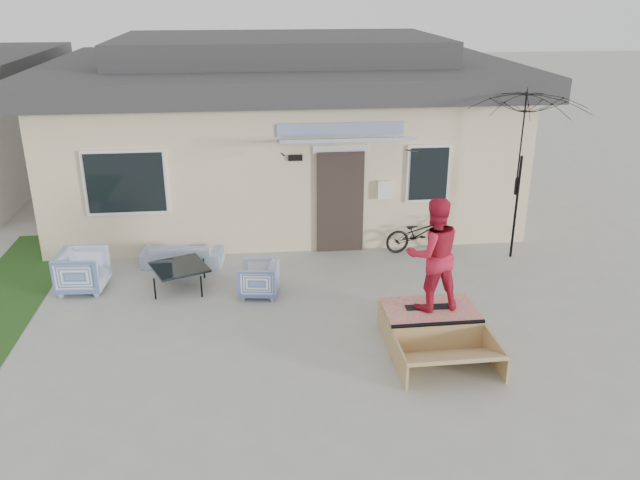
{
  "coord_description": "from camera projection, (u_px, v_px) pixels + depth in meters",
  "views": [
    {
      "loc": [
        -0.76,
        -8.01,
        5.19
      ],
      "look_at": [
        0.3,
        1.8,
        1.3
      ],
      "focal_mm": 36.6,
      "sensor_mm": 36.0,
      "label": 1
    }
  ],
  "objects": [
    {
      "name": "skateboard",
      "position": [
        430.0,
        306.0,
        10.15
      ],
      "size": [
        0.76,
        0.2,
        0.05
      ],
      "primitive_type": "cube",
      "rotation": [
        0.0,
        0.0,
        -0.02
      ],
      "color": "black",
      "rests_on": "skate_ramp"
    },
    {
      "name": "armchair_left",
      "position": [
        82.0,
        269.0,
        11.7
      ],
      "size": [
        0.8,
        0.85,
        0.83
      ],
      "primitive_type": "imported",
      "rotation": [
        0.0,
        0.0,
        1.51
      ],
      "color": "#4261A2",
      "rests_on": "ground"
    },
    {
      "name": "coffee_table",
      "position": [
        180.0,
        277.0,
        11.83
      ],
      "size": [
        1.18,
        1.18,
        0.45
      ],
      "primitive_type": "cube",
      "rotation": [
        0.0,
        0.0,
        0.39
      ],
      "color": "black",
      "rests_on": "ground"
    },
    {
      "name": "patio_umbrella",
      "position": [
        520.0,
        174.0,
        12.66
      ],
      "size": [
        2.88,
        2.78,
        2.2
      ],
      "color": "black",
      "rests_on": "ground"
    },
    {
      "name": "ground",
      "position": [
        313.0,
        370.0,
        9.38
      ],
      "size": [
        90.0,
        90.0,
        0.0
      ],
      "primitive_type": "plane",
      "color": "#999990",
      "rests_on": "ground"
    },
    {
      "name": "skater",
      "position": [
        433.0,
        252.0,
        9.82
      ],
      "size": [
        0.94,
        0.76,
        1.78
      ],
      "primitive_type": "imported",
      "rotation": [
        0.0,
        0.0,
        3.25
      ],
      "color": "#BB1B34",
      "rests_on": "skateboard"
    },
    {
      "name": "loveseat",
      "position": [
        182.0,
        250.0,
        12.8
      ],
      "size": [
        1.6,
        0.64,
        0.61
      ],
      "primitive_type": "imported",
      "rotation": [
        0.0,
        0.0,
        3.02
      ],
      "color": "#4261A2",
      "rests_on": "ground"
    },
    {
      "name": "skate_ramp",
      "position": [
        429.0,
        323.0,
        10.21
      ],
      "size": [
        1.46,
        1.93,
        0.48
      ],
      "primitive_type": null,
      "rotation": [
        0.0,
        0.0,
        0.02
      ],
      "color": "#A48251",
      "rests_on": "ground"
    },
    {
      "name": "house",
      "position": [
        281.0,
        125.0,
        16.07
      ],
      "size": [
        10.8,
        8.49,
        4.1
      ],
      "color": "beige",
      "rests_on": "ground"
    },
    {
      "name": "bicycle",
      "position": [
        419.0,
        229.0,
        13.43
      ],
      "size": [
        1.53,
        0.74,
        0.94
      ],
      "primitive_type": "imported",
      "rotation": [
        0.0,
        0.0,
        1.73
      ],
      "color": "black",
      "rests_on": "ground"
    },
    {
      "name": "armchair_right",
      "position": [
        258.0,
        277.0,
        11.55
      ],
      "size": [
        0.71,
        0.75,
        0.68
      ],
      "primitive_type": "imported",
      "rotation": [
        0.0,
        0.0,
        -1.72
      ],
      "color": "#4261A2",
      "rests_on": "ground"
    }
  ]
}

